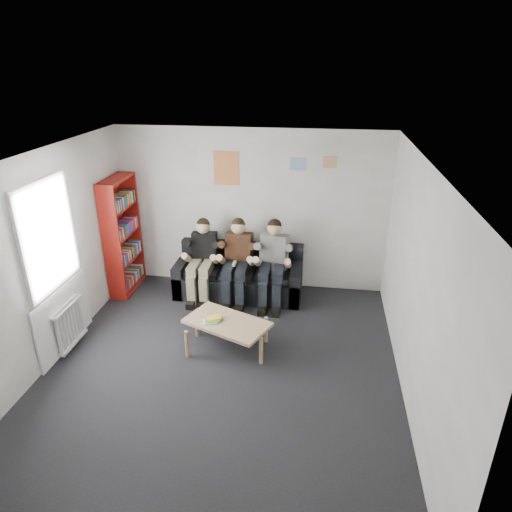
{
  "coord_description": "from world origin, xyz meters",
  "views": [
    {
      "loc": [
        1.14,
        -4.68,
        3.72
      ],
      "look_at": [
        0.26,
        1.3,
        1.05
      ],
      "focal_mm": 32.0,
      "sensor_mm": 36.0,
      "label": 1
    }
  ],
  "objects_px": {
    "coffee_table": "(227,325)",
    "person_right": "(273,264)",
    "person_left": "(202,260)",
    "person_middle": "(237,262)",
    "sofa": "(239,277)",
    "bookshelf": "(123,236)"
  },
  "relations": [
    {
      "from": "bookshelf",
      "to": "person_right",
      "type": "relative_size",
      "value": 1.44
    },
    {
      "from": "person_left",
      "to": "coffee_table",
      "type": "bearing_deg",
      "value": -70.08
    },
    {
      "from": "sofa",
      "to": "coffee_table",
      "type": "height_order",
      "value": "sofa"
    },
    {
      "from": "coffee_table",
      "to": "person_left",
      "type": "distance_m",
      "value": 1.64
    },
    {
      "from": "person_left",
      "to": "person_middle",
      "type": "bearing_deg",
      "value": -6.5
    },
    {
      "from": "bookshelf",
      "to": "person_right",
      "type": "distance_m",
      "value": 2.54
    },
    {
      "from": "coffee_table",
      "to": "person_left",
      "type": "bearing_deg",
      "value": 116.22
    },
    {
      "from": "coffee_table",
      "to": "person_right",
      "type": "relative_size",
      "value": 0.82
    },
    {
      "from": "bookshelf",
      "to": "person_right",
      "type": "xyz_separation_m",
      "value": [
        2.52,
        -0.07,
        -0.31
      ]
    },
    {
      "from": "coffee_table",
      "to": "person_middle",
      "type": "height_order",
      "value": "person_middle"
    },
    {
      "from": "sofa",
      "to": "person_middle",
      "type": "height_order",
      "value": "person_middle"
    },
    {
      "from": "coffee_table",
      "to": "person_left",
      "type": "relative_size",
      "value": 0.84
    },
    {
      "from": "coffee_table",
      "to": "person_right",
      "type": "distance_m",
      "value": 1.54
    },
    {
      "from": "coffee_table",
      "to": "person_right",
      "type": "xyz_separation_m",
      "value": [
        0.45,
        1.45,
        0.28
      ]
    },
    {
      "from": "coffee_table",
      "to": "person_middle",
      "type": "bearing_deg",
      "value": 95.19
    },
    {
      "from": "person_left",
      "to": "bookshelf",
      "type": "bearing_deg",
      "value": 170.74
    },
    {
      "from": "person_left",
      "to": "person_right",
      "type": "xyz_separation_m",
      "value": [
        1.17,
        -0.0,
        0.02
      ]
    },
    {
      "from": "person_right",
      "to": "coffee_table",
      "type": "bearing_deg",
      "value": -97.62
    },
    {
      "from": "bookshelf",
      "to": "coffee_table",
      "type": "bearing_deg",
      "value": -38.22
    },
    {
      "from": "sofa",
      "to": "person_left",
      "type": "height_order",
      "value": "person_left"
    },
    {
      "from": "bookshelf",
      "to": "person_left",
      "type": "bearing_deg",
      "value": -4.83
    },
    {
      "from": "bookshelf",
      "to": "person_middle",
      "type": "relative_size",
      "value": 1.45
    }
  ]
}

